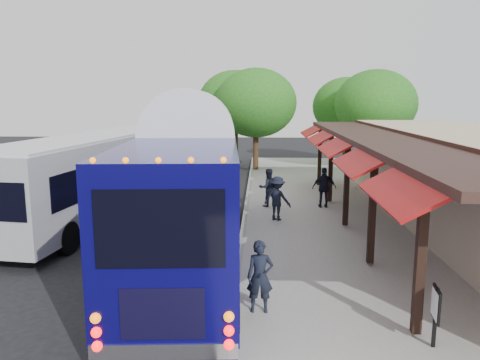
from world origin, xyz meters
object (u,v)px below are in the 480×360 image
(ped_b, at_px, (268,188))
(ped_d, at_px, (277,198))
(coach_bus, at_px, (190,187))
(sign_board, at_px, (436,307))
(city_bus, at_px, (94,173))
(ped_a, at_px, (260,277))
(ped_c, at_px, (324,188))

(ped_b, relative_size, ped_d, 0.97)
(ped_b, bearing_deg, ped_d, 79.42)
(coach_bus, height_order, ped_d, coach_bus)
(coach_bus, height_order, sign_board, coach_bus)
(coach_bus, relative_size, ped_b, 7.68)
(coach_bus, relative_size, sign_board, 10.77)
(city_bus, bearing_deg, ped_a, -44.63)
(coach_bus, height_order, city_bus, coach_bus)
(coach_bus, height_order, ped_b, coach_bus)
(city_bus, bearing_deg, ped_b, 20.71)
(coach_bus, xyz_separation_m, ped_d, (2.76, 3.94, -1.17))
(coach_bus, distance_m, ped_d, 4.95)
(sign_board, bearing_deg, coach_bus, 142.33)
(ped_a, relative_size, sign_board, 1.36)
(ped_c, xyz_separation_m, sign_board, (0.59, -11.50, -0.07))
(city_bus, height_order, ped_d, city_bus)
(ped_a, bearing_deg, coach_bus, 115.58)
(city_bus, relative_size, ped_b, 7.64)
(coach_bus, relative_size, ped_c, 7.35)
(coach_bus, relative_size, ped_a, 7.91)
(coach_bus, height_order, ped_c, coach_bus)
(ped_c, distance_m, sign_board, 11.51)
(ped_a, xyz_separation_m, ped_b, (0.31, 10.23, 0.02))
(sign_board, bearing_deg, ped_a, 164.51)
(city_bus, distance_m, sign_board, 14.11)
(ped_d, bearing_deg, ped_c, -106.71)
(sign_board, bearing_deg, ped_d, 112.94)
(ped_a, relative_size, ped_d, 0.95)
(coach_bus, bearing_deg, ped_d, 50.94)
(city_bus, height_order, ped_b, city_bus)
(ped_b, xyz_separation_m, ped_d, (0.33, -2.30, 0.02))
(city_bus, xyz_separation_m, ped_c, (9.46, 1.62, -0.83))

